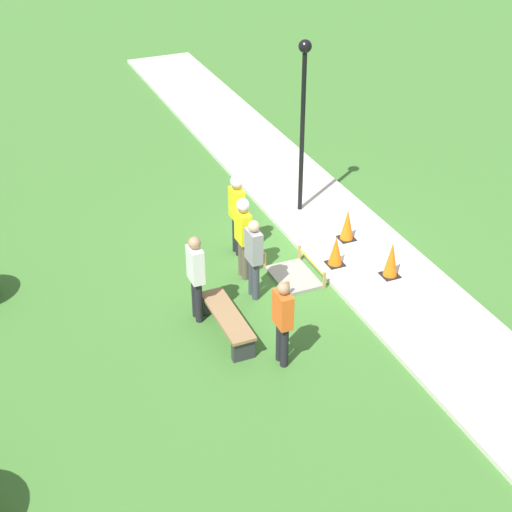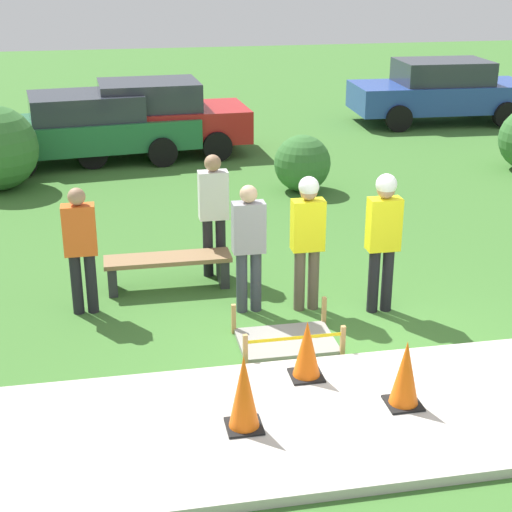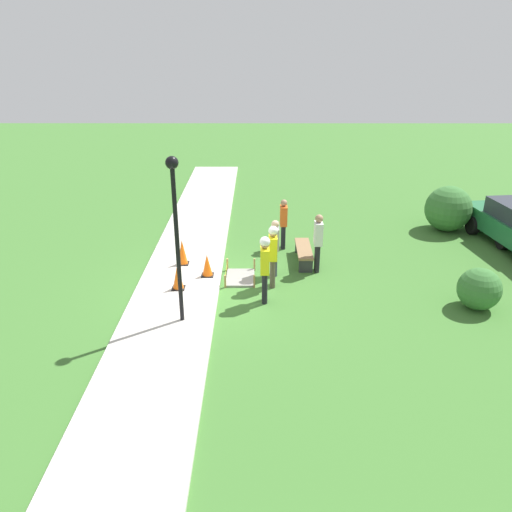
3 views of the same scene
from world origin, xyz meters
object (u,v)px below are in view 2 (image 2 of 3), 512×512
object	(u,v)px
park_bench	(168,266)
parked_car_blue	(441,91)
parked_car_red	(150,118)
worker_assistant	(308,232)
traffic_cone_sidewalk_edge	(405,374)
parked_car_green	(87,126)
traffic_cone_far_patch	(307,350)
bystander_in_gray_shirt	(214,208)
bystander_in_orange_shirt	(81,244)
traffic_cone_near_patch	(244,392)
bystander_in_white_shirt	(249,242)
worker_supervisor	(383,231)

from	to	relation	value
park_bench	parked_car_blue	distance (m)	12.44
park_bench	parked_car_red	world-z (taller)	parked_car_red
worker_assistant	traffic_cone_sidewalk_edge	bearing A→B (deg)	-82.19
park_bench	parked_car_green	xyz separation A→B (m)	(-1.10, 7.17, 0.43)
park_bench	traffic_cone_far_patch	bearing A→B (deg)	-66.87
traffic_cone_far_patch	bystander_in_gray_shirt	world-z (taller)	bystander_in_gray_shirt
bystander_in_orange_shirt	traffic_cone_near_patch	bearing A→B (deg)	-63.93
bystander_in_orange_shirt	parked_car_red	bearing A→B (deg)	80.45
worker_assistant	parked_car_green	size ratio (longest dim) A/B	0.36
traffic_cone_near_patch	parked_car_green	bearing A→B (deg)	97.90
traffic_cone_sidewalk_edge	bystander_in_gray_shirt	size ratio (longest dim) A/B	0.40
parked_car_green	traffic_cone_near_patch	bearing A→B (deg)	-88.72
bystander_in_orange_shirt	parked_car_blue	size ratio (longest dim) A/B	0.35
traffic_cone_near_patch	bystander_in_gray_shirt	world-z (taller)	bystander_in_gray_shirt
worker_assistant	bystander_in_white_shirt	bearing A→B (deg)	173.57
worker_assistant	bystander_in_orange_shirt	size ratio (longest dim) A/B	1.07
traffic_cone_far_patch	parked_car_green	size ratio (longest dim) A/B	0.13
traffic_cone_near_patch	traffic_cone_far_patch	xyz separation A→B (m)	(0.81, 0.80, -0.06)
bystander_in_white_shirt	parked_car_red	bearing A→B (deg)	94.61
worker_supervisor	bystander_in_white_shirt	distance (m)	1.65
traffic_cone_far_patch	bystander_in_white_shirt	world-z (taller)	bystander_in_white_shirt
parked_car_red	traffic_cone_far_patch	bearing A→B (deg)	-87.39
worker_supervisor	park_bench	bearing A→B (deg)	154.44
traffic_cone_near_patch	parked_car_blue	bearing A→B (deg)	60.15
worker_assistant	parked_car_blue	world-z (taller)	worker_assistant
traffic_cone_near_patch	traffic_cone_far_patch	distance (m)	1.14
traffic_cone_far_patch	park_bench	world-z (taller)	traffic_cone_far_patch
traffic_cone_far_patch	bystander_in_white_shirt	distance (m)	1.99
bystander_in_white_shirt	traffic_cone_near_patch	bearing A→B (deg)	-101.30
bystander_in_gray_shirt	parked_car_red	world-z (taller)	bystander_in_gray_shirt
traffic_cone_sidewalk_edge	bystander_in_white_shirt	xyz separation A→B (m)	(-1.07, 2.61, 0.49)
parked_car_red	parked_car_green	distance (m)	1.40
park_bench	bystander_in_orange_shirt	size ratio (longest dim) A/B	1.03
bystander_in_gray_shirt	bystander_in_white_shirt	world-z (taller)	bystander_in_gray_shirt
park_bench	bystander_in_white_shirt	distance (m)	1.45
traffic_cone_sidewalk_edge	worker_supervisor	world-z (taller)	worker_supervisor
worker_assistant	parked_car_green	distance (m)	8.62
bystander_in_orange_shirt	bystander_in_white_shirt	bearing A→B (deg)	-9.50
traffic_cone_far_patch	parked_car_blue	bearing A→B (deg)	61.37
traffic_cone_sidewalk_edge	bystander_in_orange_shirt	bearing A→B (deg)	136.45
worker_supervisor	worker_assistant	size ratio (longest dim) A/B	1.03
park_bench	parked_car_red	size ratio (longest dim) A/B	0.39
traffic_cone_far_patch	worker_supervisor	distance (m)	2.19
bystander_in_white_shirt	park_bench	bearing A→B (deg)	135.79
bystander_in_gray_shirt	bystander_in_white_shirt	distance (m)	1.27
parked_car_green	bystander_in_orange_shirt	bearing A→B (deg)	-96.57
worker_assistant	parked_car_blue	distance (m)	12.29
traffic_cone_near_patch	bystander_in_orange_shirt	distance (m)	3.42
traffic_cone_far_patch	parked_car_green	distance (m)	10.25
traffic_cone_far_patch	traffic_cone_sidewalk_edge	world-z (taller)	traffic_cone_sidewalk_edge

